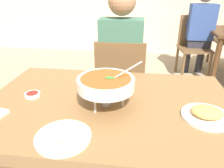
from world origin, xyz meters
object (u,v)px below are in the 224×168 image
at_px(dining_table_main, 109,118).
at_px(appetizer_plate, 207,114).
at_px(rice_plate, 63,135).
at_px(chair_diner_main, 121,82).
at_px(patron_bg_left, 200,27).
at_px(chair_bg_left, 193,43).
at_px(curry_bowl, 106,84).
at_px(sauce_dish, 32,95).
at_px(diner_main, 121,56).

distance_m(dining_table_main, appetizer_plate, 0.51).
bearing_deg(appetizer_plate, dining_table_main, 171.60).
bearing_deg(rice_plate, chair_diner_main, 82.10).
distance_m(rice_plate, patron_bg_left, 2.92).
relative_size(rice_plate, patron_bg_left, 0.18).
bearing_deg(rice_plate, chair_bg_left, 67.17).
xyz_separation_m(chair_diner_main, curry_bowl, (-0.01, -0.78, 0.34)).
bearing_deg(dining_table_main, appetizer_plate, -8.40).
height_order(chair_diner_main, patron_bg_left, patron_bg_left).
xyz_separation_m(dining_table_main, curry_bowl, (-0.01, -0.02, 0.22)).
height_order(dining_table_main, sauce_dish, sauce_dish).
relative_size(chair_diner_main, sauce_dish, 10.00).
bearing_deg(sauce_dish, chair_bg_left, 58.39).
relative_size(diner_main, sauce_dish, 14.56).
bearing_deg(dining_table_main, rice_plate, -115.33).
bearing_deg(chair_diner_main, rice_plate, -97.90).
bearing_deg(appetizer_plate, patron_bg_left, 77.58).
bearing_deg(sauce_dish, chair_diner_main, 58.21).
height_order(curry_bowl, sauce_dish, curry_bowl).
xyz_separation_m(dining_table_main, appetizer_plate, (0.50, -0.07, 0.11)).
bearing_deg(diner_main, patron_bg_left, 56.50).
xyz_separation_m(rice_plate, patron_bg_left, (1.18, 2.67, 0.00)).
bearing_deg(chair_diner_main, patron_bg_left, 57.05).
bearing_deg(diner_main, appetizer_plate, -60.23).
height_order(rice_plate, sauce_dish, rice_plate).
height_order(curry_bowl, patron_bg_left, patron_bg_left).
relative_size(diner_main, curry_bowl, 3.94).
bearing_deg(sauce_dish, patron_bg_left, 57.41).
bearing_deg(curry_bowl, appetizer_plate, -6.35).
relative_size(dining_table_main, curry_bowl, 4.19).
distance_m(chair_diner_main, appetizer_plate, 1.00).
bearing_deg(sauce_dish, diner_main, 59.33).
relative_size(sauce_dish, patron_bg_left, 0.07).
xyz_separation_m(chair_diner_main, sauce_dish, (-0.45, -0.73, 0.22)).
bearing_deg(rice_plate, patron_bg_left, 66.14).
bearing_deg(dining_table_main, patron_bg_left, 66.34).
height_order(dining_table_main, appetizer_plate, appetizer_plate).
height_order(diner_main, appetizer_plate, diner_main).
bearing_deg(patron_bg_left, chair_diner_main, -122.95).
bearing_deg(patron_bg_left, appetizer_plate, -102.42).
height_order(appetizer_plate, chair_bg_left, chair_bg_left).
bearing_deg(chair_bg_left, rice_plate, -112.83).
relative_size(chair_diner_main, patron_bg_left, 0.69).
relative_size(curry_bowl, patron_bg_left, 0.25).
distance_m(chair_diner_main, diner_main, 0.24).
distance_m(chair_diner_main, curry_bowl, 0.85).
distance_m(dining_table_main, patron_bg_left, 2.57).
relative_size(curry_bowl, sauce_dish, 3.69).
relative_size(dining_table_main, sauce_dish, 15.48).
height_order(curry_bowl, rice_plate, curry_bowl).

